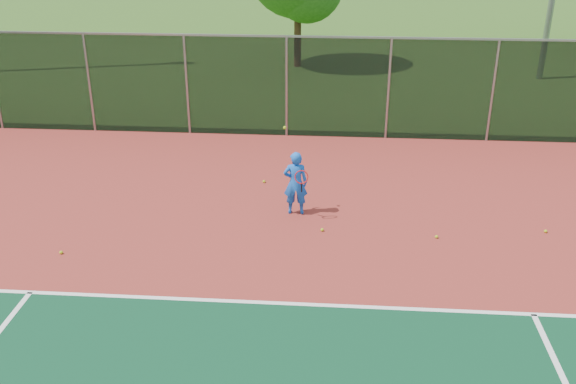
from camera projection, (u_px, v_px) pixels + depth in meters
The scene contains 8 objects.
court_apron at pixel (423, 346), 10.33m from camera, with size 30.00×20.00×0.02m, color maroon.
fence_back at pixel (389, 88), 18.77m from camera, with size 30.00×0.06×3.03m.
tennis_player at pixel (296, 183), 14.42m from camera, with size 0.59×0.60×2.05m.
practice_ball_0 at pixel (546, 231), 13.83m from camera, with size 0.07×0.07×0.07m, color #AAC516.
practice_ball_4 at pixel (264, 181), 16.29m from camera, with size 0.07×0.07×0.07m, color #AAC516.
practice_ball_5 at pixel (61, 252), 13.00m from camera, with size 0.07×0.07×0.07m, color #AAC516.
practice_ball_6 at pixel (322, 230), 13.89m from camera, with size 0.07×0.07×0.07m, color #AAC516.
practice_ball_7 at pixel (436, 237), 13.61m from camera, with size 0.07×0.07×0.07m, color #AAC516.
Camera 1 is at (-1.54, -6.52, 6.55)m, focal length 40.00 mm.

